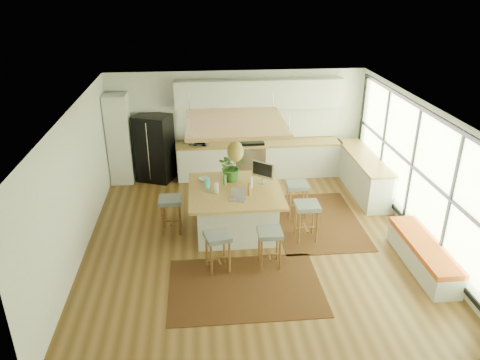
{
  "coord_description": "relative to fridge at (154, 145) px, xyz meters",
  "views": [
    {
      "loc": [
        -0.99,
        -7.87,
        4.89
      ],
      "look_at": [
        -0.2,
        0.5,
        1.1
      ],
      "focal_mm": 34.49,
      "sensor_mm": 36.0,
      "label": 1
    }
  ],
  "objects": [
    {
      "name": "microwave",
      "position": [
        1.13,
        -0.0,
        0.16
      ],
      "size": [
        0.53,
        0.38,
        0.33
      ],
      "primitive_type": "imported",
      "rotation": [
        0.0,
        0.0,
        -0.25
      ],
      "color": "#A5A5AA",
      "rests_on": "back_counter_top"
    },
    {
      "name": "stool_right_front",
      "position": [
        3.18,
        -3.24,
        -0.57
      ],
      "size": [
        0.47,
        0.47,
        0.78
      ],
      "primitive_type": null,
      "rotation": [
        0.0,
        0.0,
        1.56
      ],
      "color": "#52595A",
      "rests_on": "floor"
    },
    {
      "name": "island_bowl",
      "position": [
        1.19,
        -2.27,
        0.03
      ],
      "size": [
        0.26,
        0.26,
        0.05
      ],
      "primitive_type": "imported",
      "rotation": [
        0.0,
        0.0,
        0.31
      ],
      "color": "silver",
      "rests_on": "island"
    },
    {
      "name": "wall_right",
      "position": [
        5.36,
        -3.2,
        0.42
      ],
      "size": [
        0.0,
        7.0,
        7.0
      ],
      "primitive_type": "plane",
      "rotation": [
        1.57,
        0.0,
        -1.57
      ],
      "color": "silver",
      "rests_on": "ground"
    },
    {
      "name": "wall_left",
      "position": [
        -1.14,
        -3.2,
        0.42
      ],
      "size": [
        0.0,
        7.0,
        7.0
      ],
      "primitive_type": "plane",
      "rotation": [
        1.57,
        0.0,
        1.57
      ],
      "color": "silver",
      "rests_on": "ground"
    },
    {
      "name": "stool_left_side",
      "position": [
        0.5,
        -2.7,
        -0.57
      ],
      "size": [
        0.45,
        0.45,
        0.76
      ],
      "primitive_type": null,
      "rotation": [
        0.0,
        0.0,
        -1.58
      ],
      "color": "#52595A",
      "rests_on": "floor"
    },
    {
      "name": "stool_near_right",
      "position": [
        2.31,
        -4.1,
        -0.57
      ],
      "size": [
        0.44,
        0.44,
        0.73
      ],
      "primitive_type": null,
      "rotation": [
        0.0,
        0.0,
        -0.01
      ],
      "color": "#52595A",
      "rests_on": "floor"
    },
    {
      "name": "ceiling",
      "position": [
        2.11,
        -3.2,
        1.78
      ],
      "size": [
        7.0,
        7.0,
        0.0
      ],
      "primitive_type": "plane",
      "rotation": [
        3.14,
        0.0,
        0.0
      ],
      "color": "white",
      "rests_on": "ground"
    },
    {
      "name": "right_counter_base",
      "position": [
        5.04,
        -1.2,
        -0.49
      ],
      "size": [
        0.6,
        2.5,
        0.88
      ],
      "primitive_type": "cube",
      "color": "beige",
      "rests_on": "floor"
    },
    {
      "name": "stool_near_left",
      "position": [
        1.38,
        -4.14,
        -0.57
      ],
      "size": [
        0.52,
        0.52,
        0.73
      ],
      "primitive_type": null,
      "rotation": [
        0.0,
        0.0,
        0.23
      ],
      "color": "#52595A",
      "rests_on": "floor"
    },
    {
      "name": "laptop",
      "position": [
        1.81,
        -3.25,
        0.12
      ],
      "size": [
        0.37,
        0.38,
        0.22
      ],
      "primitive_type": null,
      "rotation": [
        0.0,
        0.0,
        -0.32
      ],
      "color": "#A5A5AA",
      "rests_on": "island"
    },
    {
      "name": "island_bottle_2",
      "position": [
        2.06,
        -3.06,
        0.1
      ],
      "size": [
        0.07,
        0.07,
        0.19
      ],
      "primitive_type": "cylinder",
      "color": "#A36336",
      "rests_on": "island"
    },
    {
      "name": "ceiling_panel",
      "position": [
        1.81,
        -2.8,
        1.12
      ],
      "size": [
        1.86,
        1.86,
        0.8
      ],
      "primitive_type": null,
      "color": "olive",
      "rests_on": "ceiling"
    },
    {
      "name": "right_counter_top",
      "position": [
        5.04,
        -1.2,
        -0.03
      ],
      "size": [
        0.64,
        2.54,
        0.05
      ],
      "primitive_type": "cube",
      "color": "olive",
      "rests_on": "right_counter_base"
    },
    {
      "name": "window_bench",
      "position": [
        5.06,
        -4.4,
        -0.68
      ],
      "size": [
        0.52,
        2.0,
        0.5
      ],
      "primitive_type": null,
      "color": "beige",
      "rests_on": "floor"
    },
    {
      "name": "stool_right_back",
      "position": [
        3.19,
        -2.27,
        -0.57
      ],
      "size": [
        0.47,
        0.47,
        0.78
      ],
      "primitive_type": null,
      "rotation": [
        0.0,
        0.0,
        1.56
      ],
      "color": "#52595A",
      "rests_on": "floor"
    },
    {
      "name": "island_bottle_3",
      "position": [
        2.16,
        -2.71,
        0.1
      ],
      "size": [
        0.07,
        0.07,
        0.19
      ],
      "primitive_type": "cylinder",
      "color": "silver",
      "rests_on": "island"
    },
    {
      "name": "pantry",
      "position": [
        -0.84,
        -0.02,
        0.2
      ],
      "size": [
        0.55,
        0.6,
        2.25
      ],
      "primitive_type": "cube",
      "color": "beige",
      "rests_on": "floor"
    },
    {
      "name": "island_plant",
      "position": [
        1.77,
        -2.29,
        0.25
      ],
      "size": [
        0.82,
        0.83,
        0.48
      ],
      "primitive_type": "imported",
      "rotation": [
        0.0,
        0.0,
        0.67
      ],
      "color": "#1E4C19",
      "rests_on": "island"
    },
    {
      "name": "fridge",
      "position": [
        0.0,
        0.0,
        0.0
      ],
      "size": [
        1.03,
        0.92,
        1.7
      ],
      "primitive_type": null,
      "rotation": [
        0.0,
        0.0,
        -0.37
      ],
      "color": "black",
      "rests_on": "floor"
    },
    {
      "name": "wall_back",
      "position": [
        2.11,
        0.3,
        0.42
      ],
      "size": [
        6.5,
        0.0,
        6.5
      ],
      "primitive_type": "plane",
      "rotation": [
        1.57,
        0.0,
        0.0
      ],
      "color": "silver",
      "rests_on": "ground"
    },
    {
      "name": "rug_near",
      "position": [
        1.82,
        -4.7,
        -0.92
      ],
      "size": [
        2.6,
        1.8,
        0.01
      ],
      "primitive_type": "cube",
      "color": "black",
      "rests_on": "floor"
    },
    {
      "name": "island_bottle_1",
      "position": [
        1.41,
        -2.91,
        0.1
      ],
      "size": [
        0.07,
        0.07,
        0.19
      ],
      "primitive_type": "cylinder",
      "color": "silver",
      "rests_on": "island"
    },
    {
      "name": "back_counter_top",
      "position": [
        2.66,
        -0.02,
        -0.03
      ],
      "size": [
        4.24,
        0.64,
        0.05
      ],
      "primitive_type": "cube",
      "color": "olive",
      "rests_on": "back_counter_base"
    },
    {
      "name": "island_bottle_4",
      "position": [
        1.61,
        -2.51,
        0.1
      ],
      "size": [
        0.07,
        0.07,
        0.19
      ],
      "primitive_type": "cylinder",
      "color": "#5F8751",
      "rests_on": "island"
    },
    {
      "name": "monitor",
      "position": [
        2.4,
        -2.51,
        0.26
      ],
      "size": [
        0.5,
        0.46,
        0.47
      ],
      "primitive_type": null,
      "rotation": [
        0.0,
        0.0,
        -0.69
      ],
      "color": "#A5A5AA",
      "rests_on": "island"
    },
    {
      "name": "wall_front",
      "position": [
        2.11,
        -6.7,
        0.42
      ],
      "size": [
        6.5,
        0.0,
        6.5
      ],
      "primitive_type": "plane",
      "rotation": [
        -1.57,
        0.0,
        0.0
      ],
      "color": "silver",
      "rests_on": "ground"
    },
    {
      "name": "island",
      "position": [
        1.81,
        -2.76,
        -0.46
      ],
      "size": [
        1.85,
        1.85,
        0.93
      ],
      "primitive_type": null,
      "color": "olive",
      "rests_on": "floor"
    },
    {
      "name": "rug_right",
      "position": [
        3.58,
        -2.57,
        -0.92
      ],
      "size": [
        1.8,
        2.6,
        0.01
      ],
      "primitive_type": "cube",
      "color": "black",
      "rests_on": "floor"
    },
    {
      "name": "upper_cabinets",
      "position": [
        2.66,
        0.12,
        1.22
      ],
      "size": [
        4.2,
        0.34,
        0.7
      ],
      "primitive_type": "cube",
      "color": "beige",
      "rests_on": "wall_back"
    },
    {
      "name": "island_bottle_0",
      "position": [
        1.26,
        -2.66,
        0.1
      ],
      "size": [
        0.07,
        0.07,
        0.19
      ],
      "primitive_type": "cylinder",
      "color": "#39DFE6",
      "rests_on": "island"
    },
    {
      "name": "back_counter_base",
      "position": [
        2.66,
        -0.02,
        -0.49
      ],
      "size": [
        4.2,
        0.6,
        0.88
      ],
      "primitive_type": "cube",
      "color": "beige",
      "rests_on": "floor"
    },
    {
      "name": "range",
      "position": [
        2.41,
        -0.02,
        -0.43
      ],
      "size": [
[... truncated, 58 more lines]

